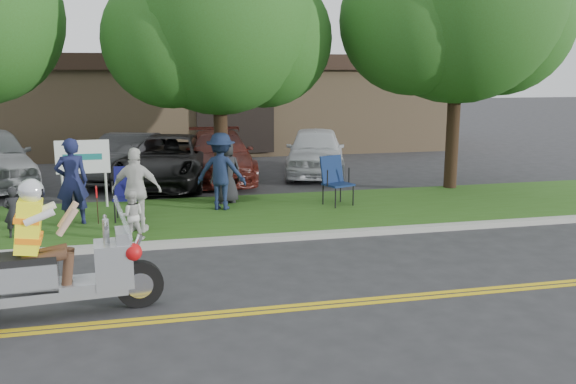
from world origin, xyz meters
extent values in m
plane|color=#28282B|center=(0.00, 0.00, 0.00)|extent=(120.00, 120.00, 0.00)
cube|color=gold|center=(0.00, -0.58, 0.01)|extent=(60.00, 0.10, 0.01)
cube|color=gold|center=(0.00, -0.42, 0.01)|extent=(60.00, 0.10, 0.01)
cube|color=#A8A89E|center=(0.00, 3.05, 0.06)|extent=(60.00, 0.25, 0.12)
cube|color=#284F15|center=(0.00, 5.20, 0.06)|extent=(60.00, 4.00, 0.10)
cube|color=#9E7F5B|center=(2.00, 19.00, 2.00)|extent=(18.00, 8.00, 4.00)
cube|color=black|center=(2.00, 14.95, 3.70)|extent=(18.00, 0.30, 0.60)
cylinder|color=#332114|center=(0.50, 7.20, 2.10)|extent=(0.36, 0.36, 4.20)
sphere|color=#264E16|center=(0.50, 7.20, 4.65)|extent=(4.80, 4.80, 4.80)
sphere|color=#264E16|center=(1.70, 7.50, 4.20)|extent=(3.60, 3.60, 3.60)
sphere|color=#264E16|center=(-0.70, 7.00, 4.12)|extent=(3.36, 3.36, 3.36)
cylinder|color=#332114|center=(7.00, 7.00, 2.38)|extent=(0.36, 0.36, 4.76)
sphere|color=#264E16|center=(8.40, 7.30, 4.76)|extent=(4.20, 4.20, 4.20)
sphere|color=#264E16|center=(5.60, 6.80, 4.68)|extent=(3.92, 3.92, 3.92)
cylinder|color=silver|center=(-3.40, 6.60, 0.55)|extent=(0.06, 0.06, 1.10)
cylinder|color=silver|center=(-2.40, 6.60, 0.55)|extent=(0.06, 0.06, 1.10)
cube|color=white|center=(-2.90, 6.60, 1.35)|extent=(1.25, 0.06, 0.80)
cylinder|color=black|center=(-1.57, 0.07, 0.34)|extent=(0.70, 0.22, 0.69)
cube|color=#A8ACB2|center=(-2.82, -0.04, 0.39)|extent=(2.21, 0.72, 0.21)
cube|color=#A8ACB2|center=(-3.17, -0.07, 0.63)|extent=(1.07, 0.61, 0.40)
cube|color=black|center=(-3.11, -0.06, 0.87)|extent=(0.95, 0.56, 0.11)
cube|color=#A8ACB2|center=(-1.91, 0.04, 0.69)|extent=(0.56, 0.59, 0.63)
cube|color=silver|center=(-1.75, 0.06, 1.35)|extent=(0.27, 0.54, 0.56)
sphere|color=#B20C0F|center=(-1.64, -0.09, 0.89)|extent=(0.25, 0.25, 0.25)
cube|color=yellow|center=(-2.98, -0.05, 1.33)|extent=(0.43, 0.49, 0.74)
sphere|color=silver|center=(-2.92, -0.04, 1.81)|extent=(0.33, 0.33, 0.33)
cylinder|color=black|center=(-2.13, 4.84, 0.35)|extent=(0.03, 0.03, 0.49)
cylinder|color=black|center=(-1.59, 4.81, 0.35)|extent=(0.03, 0.03, 0.49)
cylinder|color=black|center=(-2.10, 5.33, 0.35)|extent=(0.03, 0.03, 0.49)
cylinder|color=black|center=(-1.56, 5.30, 0.35)|extent=(0.03, 0.03, 0.49)
cube|color=#0E0F44|center=(-1.85, 5.07, 0.61)|extent=(0.65, 0.59, 0.04)
cube|color=#0E0F44|center=(-1.83, 5.33, 0.94)|extent=(0.62, 0.22, 0.66)
cylinder|color=black|center=(3.00, 5.16, 0.36)|extent=(0.03, 0.03, 0.50)
cylinder|color=black|center=(3.52, 5.35, 0.36)|extent=(0.03, 0.03, 0.50)
cylinder|color=black|center=(2.83, 5.63, 0.36)|extent=(0.03, 0.03, 0.50)
cylinder|color=black|center=(3.34, 5.82, 0.36)|extent=(0.03, 0.03, 0.50)
cube|color=#0F1F46|center=(3.17, 5.49, 0.62)|extent=(0.79, 0.76, 0.05)
cube|color=#0F1F46|center=(3.08, 5.75, 0.97)|extent=(0.66, 0.39, 0.68)
imported|color=#171B40|center=(-2.99, 4.96, 1.04)|extent=(0.77, 0.59, 1.88)
imported|color=silver|center=(-1.63, 4.01, 0.98)|extent=(1.10, 0.68, 1.75)
imported|color=#141F39|center=(0.31, 5.70, 1.02)|extent=(1.35, 1.05, 1.84)
imported|color=black|center=(0.51, 6.37, 0.91)|extent=(0.86, 0.64, 1.61)
imported|color=black|center=(-4.04, 4.12, 0.61)|extent=(0.41, 0.31, 1.02)
imported|color=silver|center=(-1.73, 3.40, 0.59)|extent=(0.47, 0.37, 0.97)
imported|color=#28282A|center=(-2.00, 10.73, 0.72)|extent=(2.90, 4.64, 1.44)
imported|color=black|center=(-0.77, 9.75, 0.74)|extent=(3.68, 5.76, 1.48)
imported|color=#4A1711|center=(0.80, 10.44, 0.74)|extent=(2.34, 5.20, 1.48)
imported|color=silver|center=(4.00, 10.56, 0.78)|extent=(3.07, 4.91, 1.56)
camera|label=1|loc=(-1.37, -8.60, 3.39)|focal=38.00mm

